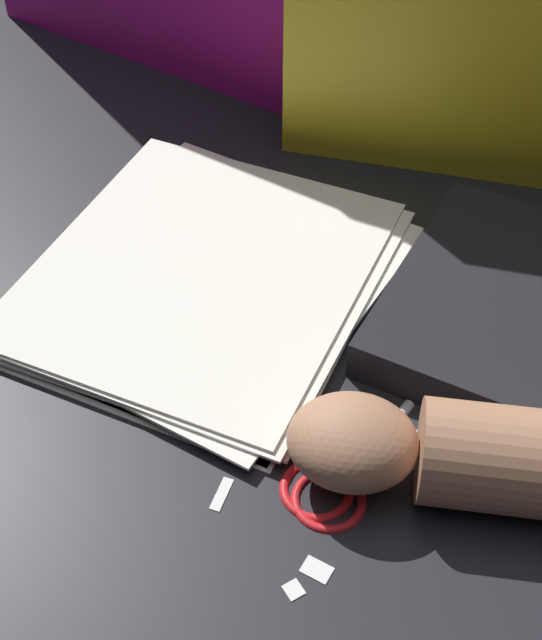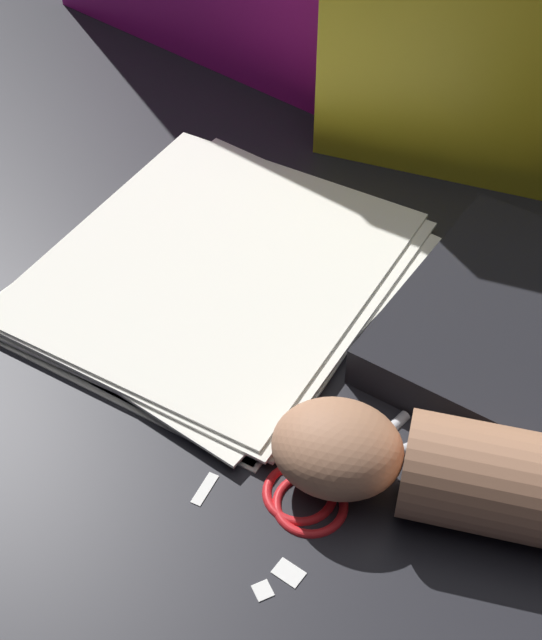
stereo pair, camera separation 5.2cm
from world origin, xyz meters
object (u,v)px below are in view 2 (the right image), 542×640
at_px(book_closed, 514,322).
at_px(hand_forearm, 515,484).
at_px(paper_stack, 219,273).
at_px(scissors, 324,484).

bearing_deg(book_closed, hand_forearm, -70.20).
xyz_separation_m(book_closed, hand_forearm, (0.06, -0.17, 0.02)).
xyz_separation_m(paper_stack, scissors, (0.19, -0.15, -0.00)).
height_order(paper_stack, scissors, paper_stack).
xyz_separation_m(scissors, hand_forearm, (0.12, 0.05, 0.03)).
height_order(book_closed, scissors, book_closed).
relative_size(paper_stack, scissors, 2.33).
relative_size(paper_stack, hand_forearm, 1.03).
distance_m(scissors, hand_forearm, 0.14).
bearing_deg(scissors, hand_forearm, 21.12).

